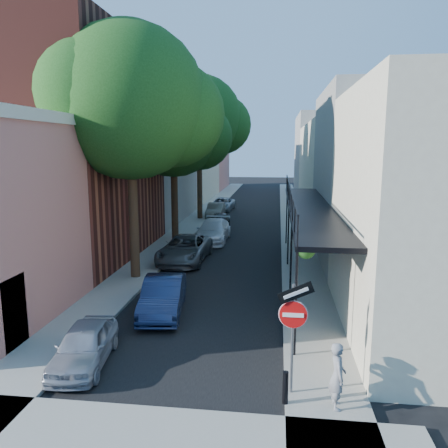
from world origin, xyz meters
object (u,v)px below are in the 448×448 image
(sign_post, at_px, (293,319))
(parked_car_f, at_px, (216,211))
(oak_near, at_px, (141,106))
(parked_car_e, at_px, (220,221))
(parked_car_b, at_px, (163,296))
(parked_car_c, at_px, (185,249))
(parked_car_a, at_px, (84,345))
(pedestrian, at_px, (338,375))
(bollard, at_px, (285,388))
(oak_far, at_px, (205,120))
(parked_car_d, at_px, (213,231))
(oak_mid, at_px, (180,131))
(parked_car_g, at_px, (222,204))

(sign_post, height_order, parked_car_f, sign_post)
(oak_near, relative_size, parked_car_e, 3.20)
(parked_car_b, xyz_separation_m, parked_car_c, (-0.75, 7.32, 0.03))
(parked_car_a, bearing_deg, pedestrian, -19.36)
(bollard, distance_m, oak_near, 13.78)
(parked_car_a, xyz_separation_m, parked_car_f, (0.00, 26.08, 0.06))
(oak_far, height_order, parked_car_d, oak_far)
(parked_car_f, bearing_deg, oak_mid, -96.09)
(parked_car_f, height_order, parked_car_g, parked_car_f)
(oak_mid, distance_m, parked_car_f, 11.72)
(pedestrian, bearing_deg, parked_car_c, 23.17)
(oak_far, bearing_deg, parked_car_g, 81.74)
(parked_car_b, xyz_separation_m, parked_car_g, (-1.20, 26.50, -0.05))
(parked_car_d, xyz_separation_m, parked_car_e, (-0.16, 4.50, -0.09))
(parked_car_e, height_order, parked_car_f, parked_car_f)
(parked_car_b, distance_m, parked_car_c, 7.36)
(oak_mid, relative_size, parked_car_c, 2.05)
(parked_car_d, bearing_deg, parked_car_b, -89.30)
(sign_post, bearing_deg, pedestrian, -24.78)
(parked_car_a, relative_size, parked_car_e, 0.95)
(oak_mid, bearing_deg, parked_car_g, 86.71)
(parked_car_g, bearing_deg, parked_car_d, -80.98)
(parked_car_e, bearing_deg, parked_car_f, 98.40)
(parked_car_e, relative_size, parked_car_g, 0.80)
(bollard, bearing_deg, sign_post, 71.44)
(oak_near, bearing_deg, parked_car_e, 81.90)
(oak_far, height_order, pedestrian, oak_far)
(oak_far, xyz_separation_m, parked_car_e, (1.80, -4.28, -7.65))
(sign_post, bearing_deg, oak_mid, 110.86)
(parked_car_e, distance_m, pedestrian, 23.21)
(sign_post, height_order, parked_car_g, sign_post)
(parked_car_b, distance_m, parked_car_d, 12.52)
(parked_car_a, height_order, parked_car_f, parked_car_f)
(oak_mid, height_order, parked_car_a, oak_mid)
(parked_car_b, height_order, parked_car_c, parked_car_c)
(oak_far, height_order, parked_car_g, oak_far)
(parked_car_d, relative_size, parked_car_e, 1.36)
(oak_far, xyz_separation_m, parked_car_c, (1.20, -13.98, -7.57))
(bollard, height_order, parked_car_c, parked_car_c)
(bollard, xyz_separation_m, parked_car_f, (-5.60, 27.50, 0.12))
(bollard, xyz_separation_m, parked_car_c, (-5.15, 12.78, 0.17))
(oak_far, relative_size, parked_car_a, 3.52)
(parked_car_f, bearing_deg, sign_post, -79.28)
(parked_car_f, relative_size, parked_car_g, 0.88)
(parked_car_c, distance_m, parked_car_g, 19.18)
(parked_car_d, distance_m, parked_car_e, 4.50)
(oak_mid, height_order, pedestrian, oak_mid)
(oak_near, distance_m, oak_far, 17.01)
(parked_car_d, bearing_deg, pedestrian, -72.06)
(oak_mid, height_order, parked_car_g, oak_mid)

